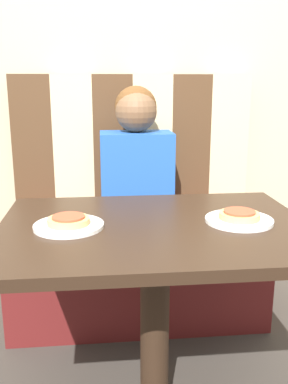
# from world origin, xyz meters

# --- Properties ---
(wall_back) EXTENTS (7.00, 0.05, 2.60)m
(wall_back) POSITION_xyz_m (0.00, 1.05, 1.30)
(wall_back) COLOR #C6B28E
(wall_back) RESTS_ON ground_plane
(booth_seat) EXTENTS (1.24, 0.55, 0.47)m
(booth_seat) POSITION_xyz_m (0.00, 0.72, 0.24)
(booth_seat) COLOR #5B1919
(booth_seat) RESTS_ON ground_plane
(booth_backrest) EXTENTS (1.24, 0.08, 0.73)m
(booth_backrest) POSITION_xyz_m (0.00, 0.95, 0.84)
(booth_backrest) COLOR #4C331E
(booth_backrest) RESTS_ON booth_seat
(dining_table) EXTENTS (1.01, 0.73, 0.72)m
(dining_table) POSITION_xyz_m (0.00, 0.00, 0.63)
(dining_table) COLOR black
(dining_table) RESTS_ON ground_plane
(person) EXTENTS (0.34, 0.23, 0.68)m
(person) POSITION_xyz_m (0.00, 0.72, 0.81)
(person) COLOR #2356B2
(person) RESTS_ON booth_seat
(plate_left) EXTENTS (0.22, 0.22, 0.01)m
(plate_left) POSITION_xyz_m (-0.28, -0.01, 0.73)
(plate_left) COLOR white
(plate_left) RESTS_ON dining_table
(plate_right) EXTENTS (0.22, 0.22, 0.01)m
(plate_right) POSITION_xyz_m (0.28, -0.01, 0.73)
(plate_right) COLOR white
(plate_right) RESTS_ON dining_table
(pizza_left) EXTENTS (0.13, 0.13, 0.03)m
(pizza_left) POSITION_xyz_m (-0.28, -0.01, 0.74)
(pizza_left) COLOR tan
(pizza_left) RESTS_ON plate_left
(pizza_right) EXTENTS (0.13, 0.13, 0.03)m
(pizza_right) POSITION_xyz_m (0.28, -0.01, 0.74)
(pizza_right) COLOR tan
(pizza_right) RESTS_ON plate_right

